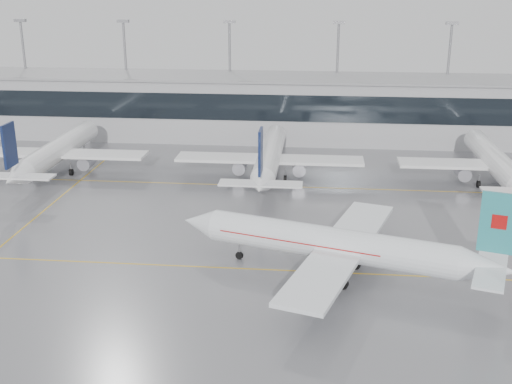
# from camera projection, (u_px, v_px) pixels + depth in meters

# --- Properties ---
(ground) EXTENTS (320.00, 320.00, 0.00)m
(ground) POSITION_uv_depth(u_px,v_px,m) (245.00, 269.00, 71.15)
(ground) COLOR slate
(ground) RESTS_ON ground
(taxi_line_main) EXTENTS (120.00, 0.25, 0.01)m
(taxi_line_main) POSITION_uv_depth(u_px,v_px,m) (245.00, 269.00, 71.15)
(taxi_line_main) COLOR gold
(taxi_line_main) RESTS_ON ground
(taxi_line_north) EXTENTS (120.00, 0.25, 0.01)m
(taxi_line_north) POSITION_uv_depth(u_px,v_px,m) (267.00, 186.00, 99.47)
(taxi_line_north) COLOR gold
(taxi_line_north) RESTS_ON ground
(taxi_line_cross) EXTENTS (0.25, 60.00, 0.01)m
(taxi_line_cross) POSITION_uv_depth(u_px,v_px,m) (41.00, 213.00, 88.12)
(taxi_line_cross) COLOR gold
(taxi_line_cross) RESTS_ON ground
(terminal) EXTENTS (180.00, 15.00, 12.00)m
(terminal) POSITION_uv_depth(u_px,v_px,m) (281.00, 108.00, 127.77)
(terminal) COLOR #A3A3A7
(terminal) RESTS_ON ground
(terminal_glass) EXTENTS (180.00, 0.20, 5.00)m
(terminal_glass) POSITION_uv_depth(u_px,v_px,m) (278.00, 108.00, 120.17)
(terminal_glass) COLOR black
(terminal_glass) RESTS_ON ground
(terminal_roof) EXTENTS (182.00, 16.00, 0.40)m
(terminal_roof) POSITION_uv_depth(u_px,v_px,m) (281.00, 77.00, 125.81)
(terminal_roof) COLOR gray
(terminal_roof) RESTS_ON ground
(light_masts) EXTENTS (156.40, 1.00, 22.60)m
(light_masts) POSITION_uv_depth(u_px,v_px,m) (283.00, 67.00, 131.11)
(light_masts) COLOR gray
(light_masts) RESTS_ON ground
(air_canada_jet) EXTENTS (35.98, 29.39, 11.55)m
(air_canada_jet) POSITION_uv_depth(u_px,v_px,m) (340.00, 245.00, 68.08)
(air_canada_jet) COLOR white
(air_canada_jet) RESTS_ON ground
(parked_jet_b) EXTENTS (29.64, 36.96, 11.72)m
(parked_jet_b) POSITION_uv_depth(u_px,v_px,m) (57.00, 151.00, 105.06)
(parked_jet_b) COLOR white
(parked_jet_b) RESTS_ON ground
(parked_jet_c) EXTENTS (29.64, 36.96, 11.72)m
(parked_jet_c) POSITION_uv_depth(u_px,v_px,m) (270.00, 157.00, 101.77)
(parked_jet_c) COLOR white
(parked_jet_c) RESTS_ON ground
(parked_jet_d) EXTENTS (29.64, 36.96, 11.72)m
(parked_jet_d) POSITION_uv_depth(u_px,v_px,m) (496.00, 163.00, 98.49)
(parked_jet_d) COLOR white
(parked_jet_d) RESTS_ON ground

